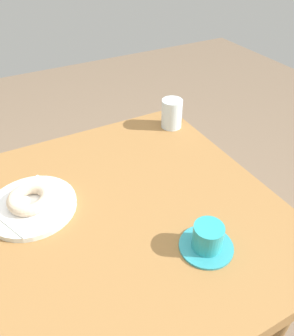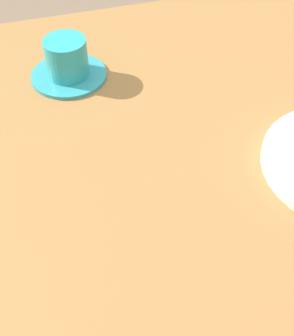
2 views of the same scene
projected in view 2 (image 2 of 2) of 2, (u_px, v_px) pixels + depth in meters
name	position (u px, v px, depth m)	size (l,w,h in m)	color
ground_plane	(222.00, 331.00, 1.27)	(6.00, 6.00, 0.00)	#7B654F
table	(271.00, 154.00, 0.77)	(1.14, 0.83, 0.75)	olive
coffee_cup	(67.00, 61.00, 0.77)	(0.13, 0.13, 0.07)	teal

